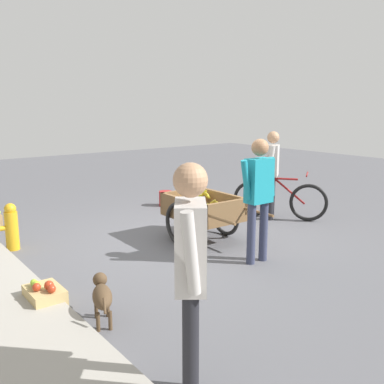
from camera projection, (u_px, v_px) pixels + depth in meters
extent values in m
plane|color=#56565B|center=(185.00, 241.00, 6.52)|extent=(24.00, 24.00, 0.00)
cube|color=brown|center=(203.00, 214.00, 6.52)|extent=(1.12, 0.82, 0.10)
cube|color=brown|center=(183.00, 197.00, 6.89)|extent=(0.08, 0.80, 0.24)
cube|color=brown|center=(226.00, 210.00, 6.07)|extent=(0.08, 0.80, 0.24)
cube|color=brown|center=(182.00, 207.00, 6.27)|extent=(1.10, 0.08, 0.24)
cube|color=brown|center=(222.00, 200.00, 6.70)|extent=(1.10, 0.08, 0.24)
torus|color=black|center=(179.00, 224.00, 6.28)|extent=(0.64, 0.07, 0.64)
torus|color=black|center=(225.00, 215.00, 6.79)|extent=(0.64, 0.07, 0.64)
cylinder|color=#9E9EA8|center=(203.00, 219.00, 6.53)|extent=(0.06, 0.88, 0.04)
cylinder|color=brown|center=(221.00, 220.00, 5.64)|extent=(0.55, 0.05, 0.04)
cylinder|color=brown|center=(259.00, 212.00, 6.03)|extent=(0.55, 0.05, 0.04)
cylinder|color=#9E9EA8|center=(185.00, 222.00, 6.93)|extent=(0.04, 0.04, 0.35)
ellipsoid|color=gold|center=(200.00, 199.00, 6.69)|extent=(0.18, 0.07, 0.15)
ellipsoid|color=gold|center=(199.00, 198.00, 6.71)|extent=(0.19, 0.08, 0.05)
ellipsoid|color=gold|center=(198.00, 197.00, 6.72)|extent=(0.18, 0.10, 0.14)
ellipsoid|color=gold|center=(201.00, 202.00, 6.72)|extent=(0.18, 0.08, 0.14)
ellipsoid|color=gold|center=(200.00, 201.00, 6.73)|extent=(0.19, 0.07, 0.08)
ellipsoid|color=gold|center=(200.00, 200.00, 6.73)|extent=(0.19, 0.05, 0.09)
ellipsoid|color=gold|center=(199.00, 200.00, 6.74)|extent=(0.18, 0.06, 0.14)
ellipsoid|color=gold|center=(206.00, 195.00, 6.82)|extent=(0.18, 0.06, 0.13)
ellipsoid|color=gold|center=(205.00, 194.00, 6.83)|extent=(0.18, 0.06, 0.05)
ellipsoid|color=gold|center=(204.00, 193.00, 6.84)|extent=(0.17, 0.06, 0.16)
ellipsoid|color=gold|center=(209.00, 208.00, 6.31)|extent=(0.18, 0.07, 0.13)
ellipsoid|color=gold|center=(208.00, 207.00, 6.32)|extent=(0.18, 0.05, 0.05)
ellipsoid|color=gold|center=(206.00, 206.00, 6.33)|extent=(0.18, 0.09, 0.14)
ellipsoid|color=gold|center=(216.00, 206.00, 6.21)|extent=(0.18, 0.09, 0.13)
ellipsoid|color=gold|center=(215.00, 205.00, 6.21)|extent=(0.19, 0.10, 0.10)
ellipsoid|color=gold|center=(214.00, 204.00, 6.21)|extent=(0.19, 0.11, 0.05)
ellipsoid|color=gold|center=(214.00, 203.00, 6.22)|extent=(0.19, 0.06, 0.10)
ellipsoid|color=gold|center=(213.00, 202.00, 6.22)|extent=(0.18, 0.07, 0.14)
ellipsoid|color=gold|center=(207.00, 195.00, 6.81)|extent=(0.18, 0.09, 0.14)
ellipsoid|color=gold|center=(206.00, 194.00, 6.82)|extent=(0.19, 0.08, 0.09)
ellipsoid|color=gold|center=(205.00, 193.00, 6.83)|extent=(0.19, 0.11, 0.09)
ellipsoid|color=gold|center=(204.00, 193.00, 6.83)|extent=(0.18, 0.07, 0.15)
ellipsoid|color=gold|center=(186.00, 202.00, 6.44)|extent=(0.18, 0.10, 0.13)
ellipsoid|color=gold|center=(185.00, 201.00, 6.44)|extent=(0.19, 0.10, 0.09)
ellipsoid|color=gold|center=(184.00, 200.00, 6.45)|extent=(0.19, 0.10, 0.08)
ellipsoid|color=gold|center=(183.00, 200.00, 6.45)|extent=(0.18, 0.09, 0.15)
ellipsoid|color=gold|center=(181.00, 203.00, 6.59)|extent=(0.18, 0.09, 0.14)
ellipsoid|color=gold|center=(180.00, 202.00, 6.59)|extent=(0.19, 0.05, 0.10)
ellipsoid|color=gold|center=(180.00, 201.00, 6.60)|extent=(0.19, 0.12, 0.05)
ellipsoid|color=gold|center=(179.00, 201.00, 6.60)|extent=(0.19, 0.06, 0.09)
ellipsoid|color=gold|center=(178.00, 200.00, 6.61)|extent=(0.17, 0.08, 0.15)
ellipsoid|color=gold|center=(192.00, 203.00, 6.49)|extent=(0.17, 0.07, 0.16)
ellipsoid|color=gold|center=(191.00, 202.00, 6.50)|extent=(0.19, 0.06, 0.09)
ellipsoid|color=gold|center=(190.00, 202.00, 6.50)|extent=(0.19, 0.08, 0.05)
ellipsoid|color=gold|center=(189.00, 201.00, 6.50)|extent=(0.19, 0.05, 0.10)
ellipsoid|color=gold|center=(188.00, 200.00, 6.50)|extent=(0.18, 0.06, 0.13)
cylinder|color=#333851|center=(251.00, 234.00, 5.55)|extent=(0.11, 0.11, 0.79)
cylinder|color=#333851|center=(263.00, 231.00, 5.67)|extent=(0.11, 0.11, 0.79)
cube|color=teal|center=(259.00, 181.00, 5.47)|extent=(0.21, 0.34, 0.56)
sphere|color=#9E704C|center=(260.00, 147.00, 5.39)|extent=(0.21, 0.21, 0.21)
cylinder|color=teal|center=(246.00, 180.00, 5.34)|extent=(0.08, 0.18, 0.51)
cylinder|color=teal|center=(271.00, 177.00, 5.60)|extent=(0.08, 0.11, 0.51)
torus|color=black|center=(309.00, 203.00, 7.60)|extent=(0.57, 0.43, 0.66)
torus|color=black|center=(251.00, 199.00, 7.88)|extent=(0.57, 0.43, 0.66)
cylinder|color=maroon|center=(280.00, 179.00, 7.66)|extent=(0.51, 0.38, 0.04)
cylinder|color=maroon|center=(273.00, 188.00, 7.73)|extent=(0.10, 0.09, 0.45)
cylinder|color=maroon|center=(290.00, 192.00, 7.66)|extent=(0.45, 0.34, 0.43)
ellipsoid|color=black|center=(273.00, 173.00, 7.68)|extent=(0.20, 0.08, 0.06)
cylinder|color=maroon|center=(307.00, 174.00, 7.52)|extent=(0.29, 0.39, 0.03)
cylinder|color=black|center=(272.00, 196.00, 7.88)|extent=(0.11, 0.11, 0.77)
cylinder|color=black|center=(270.00, 199.00, 7.67)|extent=(0.11, 0.11, 0.77)
cube|color=#B7B2AD|center=(272.00, 161.00, 7.64)|extent=(0.36, 0.39, 0.55)
sphere|color=tan|center=(273.00, 137.00, 7.56)|extent=(0.21, 0.21, 0.21)
cylinder|color=#B7B2AD|center=(274.00, 158.00, 7.84)|extent=(0.08, 0.12, 0.50)
cylinder|color=#B7B2AD|center=(271.00, 161.00, 7.43)|extent=(0.08, 0.16, 0.50)
ellipsoid|color=#4C3823|center=(102.00, 297.00, 4.03)|extent=(0.48, 0.33, 0.18)
sphere|color=#4C3823|center=(100.00, 279.00, 4.27)|extent=(0.14, 0.14, 0.14)
cylinder|color=#4C3823|center=(105.00, 306.00, 3.76)|extent=(0.11, 0.06, 0.12)
cylinder|color=#4C3823|center=(96.00, 309.00, 4.18)|extent=(0.04, 0.04, 0.18)
cylinder|color=#4C3823|center=(108.00, 308.00, 4.21)|extent=(0.04, 0.04, 0.18)
cylinder|color=#4C3823|center=(98.00, 322.00, 3.93)|extent=(0.04, 0.04, 0.18)
cylinder|color=#4C3823|center=(110.00, 321.00, 3.96)|extent=(0.04, 0.04, 0.18)
cylinder|color=gold|center=(12.00, 231.00, 6.11)|extent=(0.18, 0.18, 0.55)
sphere|color=gold|center=(10.00, 209.00, 6.05)|extent=(0.16, 0.16, 0.16)
cylinder|color=gold|center=(9.00, 225.00, 6.19)|extent=(0.10, 0.07, 0.07)
cylinder|color=gold|center=(3.00, 228.00, 6.03)|extent=(0.07, 0.10, 0.07)
cylinder|color=#B21E1E|center=(166.00, 198.00, 8.79)|extent=(0.26, 0.26, 0.30)
cube|color=tan|center=(45.00, 298.00, 4.36)|extent=(0.44, 0.32, 0.22)
sphere|color=#99BF33|center=(36.00, 285.00, 4.33)|extent=(0.08, 0.08, 0.08)
sphere|color=#B23319|center=(37.00, 287.00, 4.26)|extent=(0.08, 0.08, 0.08)
sphere|color=#99BF33|center=(34.00, 283.00, 4.38)|extent=(0.07, 0.07, 0.07)
sphere|color=#B23319|center=(52.00, 289.00, 4.22)|extent=(0.08, 0.08, 0.08)
sphere|color=#B23319|center=(49.00, 285.00, 4.29)|extent=(0.09, 0.09, 0.09)
cylinder|color=black|center=(190.00, 337.00, 3.07)|extent=(0.11, 0.11, 0.82)
cylinder|color=black|center=(191.00, 354.00, 2.85)|extent=(0.11, 0.11, 0.82)
cube|color=#B7B2AD|center=(190.00, 246.00, 2.82)|extent=(0.39, 0.36, 0.58)
sphere|color=tan|center=(190.00, 180.00, 2.73)|extent=(0.22, 0.22, 0.22)
cylinder|color=#B7B2AD|center=(190.00, 232.00, 3.03)|extent=(0.08, 0.09, 0.53)
cylinder|color=#B7B2AD|center=(191.00, 253.00, 2.60)|extent=(0.08, 0.14, 0.53)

